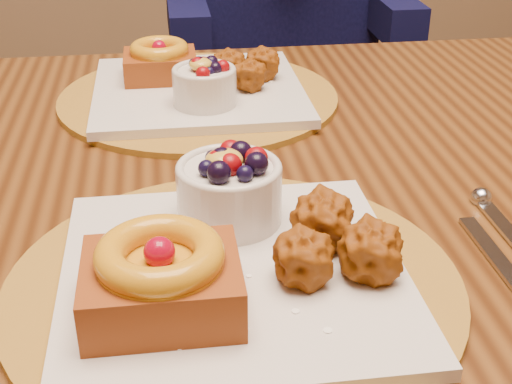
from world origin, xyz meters
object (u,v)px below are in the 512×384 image
Objects in this scene: place_setting_near at (229,257)px; place_setting_far at (197,86)px; chair_far at (279,119)px; dining_table at (214,231)px.

place_setting_near reaches higher than place_setting_far.
place_setting_far is (0.00, 0.43, -0.01)m from place_setting_near.
chair_far is (0.22, 0.60, -0.31)m from place_setting_far.
place_setting_far is 0.45× the size of chair_far.
place_setting_near is at bearing -90.88° from dining_table.
dining_table is 0.24m from place_setting_far.
place_setting_near is 0.45× the size of chair_far.
dining_table is 0.87m from chair_far.
chair_far reaches higher than place_setting_far.
dining_table is at bearing 89.12° from place_setting_near.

